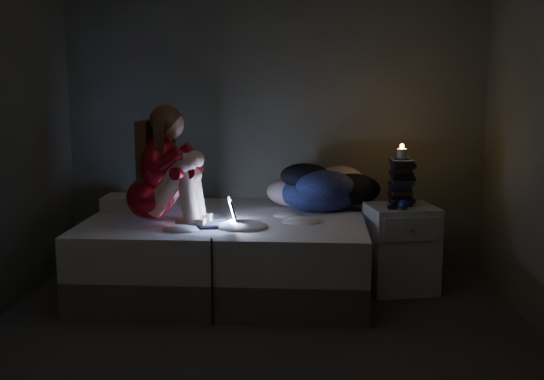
# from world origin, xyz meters

# --- Properties ---
(floor) EXTENTS (3.60, 3.80, 0.02)m
(floor) POSITION_xyz_m (0.00, 0.00, -0.01)
(floor) COLOR black
(floor) RESTS_ON ground
(wall_back) EXTENTS (3.60, 0.02, 2.60)m
(wall_back) POSITION_xyz_m (0.00, 1.91, 1.30)
(wall_back) COLOR slate
(wall_back) RESTS_ON ground
(wall_front) EXTENTS (3.60, 0.02, 2.60)m
(wall_front) POSITION_xyz_m (0.00, -1.91, 1.30)
(wall_front) COLOR slate
(wall_front) RESTS_ON ground
(bed) EXTENTS (2.08, 1.56, 0.57)m
(bed) POSITION_xyz_m (-0.30, 1.10, 0.29)
(bed) COLOR beige
(bed) RESTS_ON ground
(pillow) EXTENTS (0.43, 0.31, 0.12)m
(pillow) POSITION_xyz_m (-1.09, 1.26, 0.64)
(pillow) COLOR silver
(pillow) RESTS_ON bed
(woman) EXTENTS (0.57, 0.41, 0.87)m
(woman) POSITION_xyz_m (-0.83, 0.85, 1.01)
(woman) COLOR maroon
(woman) RESTS_ON bed
(laptop) EXTENTS (0.34, 0.27, 0.21)m
(laptop) POSITION_xyz_m (-0.34, 0.75, 0.68)
(laptop) COLOR black
(laptop) RESTS_ON bed
(clothes_pile) EXTENTS (0.68, 0.56, 0.39)m
(clothes_pile) POSITION_xyz_m (0.40, 1.44, 0.77)
(clothes_pile) COLOR #151358
(clothes_pile) RESTS_ON bed
(nightstand) EXTENTS (0.58, 0.54, 0.66)m
(nightstand) POSITION_xyz_m (1.03, 1.16, 0.33)
(nightstand) COLOR silver
(nightstand) RESTS_ON ground
(book_stack) EXTENTS (0.19, 0.25, 0.37)m
(book_stack) POSITION_xyz_m (1.02, 1.21, 0.84)
(book_stack) COLOR black
(book_stack) RESTS_ON nightstand
(candle) EXTENTS (0.07, 0.07, 0.08)m
(candle) POSITION_xyz_m (1.02, 1.21, 1.07)
(candle) COLOR beige
(candle) RESTS_ON book_stack
(phone) EXTENTS (0.10, 0.15, 0.01)m
(phone) POSITION_xyz_m (0.93, 1.08, 0.67)
(phone) COLOR black
(phone) RESTS_ON nightstand
(blue_orb) EXTENTS (0.08, 0.08, 0.08)m
(blue_orb) POSITION_xyz_m (0.98, 1.00, 0.70)
(blue_orb) COLOR navy
(blue_orb) RESTS_ON nightstand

